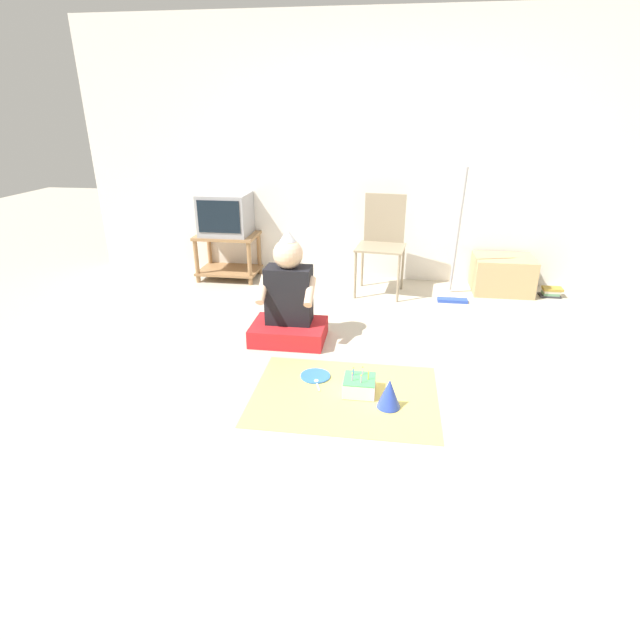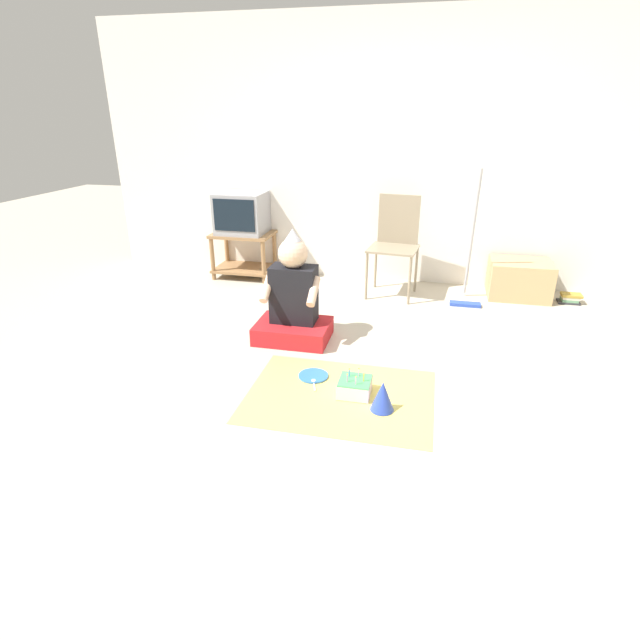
{
  "view_description": "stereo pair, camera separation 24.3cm",
  "coord_description": "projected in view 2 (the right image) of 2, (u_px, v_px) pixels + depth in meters",
  "views": [
    {
      "loc": [
        0.04,
        -2.95,
        1.69
      ],
      "look_at": [
        -0.42,
        0.18,
        0.35
      ],
      "focal_mm": 28.0,
      "sensor_mm": 36.0,
      "label": 1
    },
    {
      "loc": [
        0.28,
        -2.91,
        1.69
      ],
      "look_at": [
        -0.42,
        0.18,
        0.35
      ],
      "focal_mm": 28.0,
      "sensor_mm": 36.0,
      "label": 2
    }
  ],
  "objects": [
    {
      "name": "party_hat_blue",
      "position": [
        383.0,
        396.0,
        3.0
      ],
      "size": [
        0.15,
        0.15,
        0.19
      ],
      "color": "blue",
      "rests_on": "party_cloth"
    },
    {
      "name": "person_seated",
      "position": [
        293.0,
        303.0,
        3.88
      ],
      "size": [
        0.57,
        0.42,
        0.88
      ],
      "color": "red",
      "rests_on": "ground_plane"
    },
    {
      "name": "party_cloth",
      "position": [
        340.0,
        396.0,
        3.18
      ],
      "size": [
        1.18,
        0.9,
        0.01
      ],
      "color": "#EAD666",
      "rests_on": "ground_plane"
    },
    {
      "name": "paper_plate",
      "position": [
        314.0,
        375.0,
        3.41
      ],
      "size": [
        0.2,
        0.2,
        0.01
      ],
      "color": "blue",
      "rests_on": "party_cloth"
    },
    {
      "name": "dust_mop",
      "position": [
        469.0,
        266.0,
        4.58
      ],
      "size": [
        0.28,
        0.34,
        1.24
      ],
      "color": "#2D4CB2",
      "rests_on": "ground_plane"
    },
    {
      "name": "tv_stand",
      "position": [
        244.0,
        251.0,
        5.37
      ],
      "size": [
        0.63,
        0.45,
        0.48
      ],
      "color": "#997047",
      "rests_on": "ground_plane"
    },
    {
      "name": "ground_plane",
      "position": [
        375.0,
        384.0,
        3.33
      ],
      "size": [
        16.0,
        16.0,
        0.0
      ],
      "primitive_type": "plane",
      "color": "#BCB29E"
    },
    {
      "name": "plastic_spoon_near",
      "position": [
        314.0,
        382.0,
        3.32
      ],
      "size": [
        0.06,
        0.14,
        0.01
      ],
      "color": "white",
      "rests_on": "party_cloth"
    },
    {
      "name": "birthday_cake",
      "position": [
        355.0,
        387.0,
        3.18
      ],
      "size": [
        0.2,
        0.2,
        0.16
      ],
      "color": "silver",
      "rests_on": "party_cloth"
    },
    {
      "name": "cardboard_box_stack",
      "position": [
        519.0,
        279.0,
        4.82
      ],
      "size": [
        0.57,
        0.45,
        0.35
      ],
      "color": "tan",
      "rests_on": "ground_plane"
    },
    {
      "name": "wall_back",
      "position": [
        409.0,
        155.0,
        4.88
      ],
      "size": [
        6.4,
        0.06,
        2.55
      ],
      "color": "white",
      "rests_on": "ground_plane"
    },
    {
      "name": "folding_chair",
      "position": [
        396.0,
        238.0,
        4.78
      ],
      "size": [
        0.49,
        0.46,
        0.95
      ],
      "color": "gray",
      "rests_on": "ground_plane"
    },
    {
      "name": "book_pile",
      "position": [
        570.0,
        298.0,
        4.7
      ],
      "size": [
        0.21,
        0.12,
        0.09
      ],
      "color": "#333338",
      "rests_on": "ground_plane"
    },
    {
      "name": "tv",
      "position": [
        242.0,
        213.0,
        5.22
      ],
      "size": [
        0.49,
        0.44,
        0.42
      ],
      "color": "#99999E",
      "rests_on": "tv_stand"
    }
  ]
}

